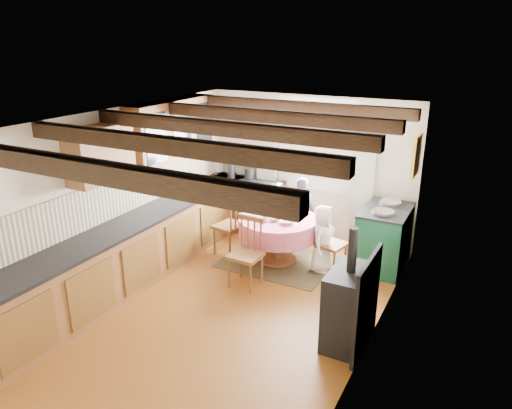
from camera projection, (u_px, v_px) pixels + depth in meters
The scene contains 40 objects.
floor at pixel (227, 307), 6.14m from camera, with size 3.60×5.50×0.00m, color brown.
ceiling at pixel (223, 120), 5.34m from camera, with size 3.60×5.50×0.00m, color white.
wall_back at pixel (310, 168), 8.03m from camera, with size 3.60×0.00×2.40m, color silver.
wall_front at pixel (28, 343), 3.44m from camera, with size 3.60×0.00×2.40m, color silver.
wall_left at pixel (112, 198), 6.52m from camera, with size 0.00×5.50×2.40m, color silver.
wall_right at pixel (374, 250), 4.95m from camera, with size 0.00×5.50×2.40m, color silver.
beam_a at pixel (89, 170), 3.69m from camera, with size 3.60×0.16×0.16m, color #3B2716.
beam_b at pixel (168, 145), 4.53m from camera, with size 3.60×0.16×0.16m, color #3B2716.
beam_c at pixel (223, 128), 5.37m from camera, with size 3.60×0.16×0.16m, color #3B2716.
beam_d at pixel (263, 116), 6.20m from camera, with size 3.60×0.16×0.16m, color #3B2716.
beam_e at pixel (294, 106), 7.04m from camera, with size 3.60×0.16×0.16m, color #3B2716.
splash_left at pixel (129, 192), 6.76m from camera, with size 0.02×4.50×0.55m, color beige.
splash_back at pixel (256, 161), 8.45m from camera, with size 1.40×0.02×0.55m, color beige.
base_cabinet_left at pixel (134, 253), 6.64m from camera, with size 0.60×5.30×0.88m, color brown.
base_cabinet_back at pixel (247, 206), 8.49m from camera, with size 1.30×0.60×0.88m, color brown.
worktop_left at pixel (132, 222), 6.48m from camera, with size 0.64×5.30×0.04m, color black.
worktop_back at pixel (246, 181), 8.32m from camera, with size 1.30×0.64×0.04m, color black.
wall_cabinet_glass at pixel (173, 130), 7.20m from camera, with size 0.34×1.80×0.90m, color brown.
wall_cabinet_solid at pixel (100, 154), 5.96m from camera, with size 0.34×0.90×0.70m, color brown.
window_frame at pixel (316, 145), 7.84m from camera, with size 1.34×0.03×1.54m, color white.
window_pane at pixel (316, 145), 7.85m from camera, with size 1.20×0.01×1.40m, color white.
curtain_left at pixel (267, 169), 8.31m from camera, with size 0.35×0.10×2.10m, color beige.
curtain_right at pixel (363, 182), 7.57m from camera, with size 0.35×0.10×2.10m, color beige.
curtain_rod at pixel (316, 109), 7.57m from camera, with size 0.03×0.03×2.00m, color black.
wall_picture at pixel (417, 156), 6.72m from camera, with size 0.04×0.50×0.60m, color gold.
wall_plate at pixel (374, 145), 7.38m from camera, with size 0.30×0.30×0.02m, color silver.
rug at pixel (278, 261), 7.38m from camera, with size 1.63×1.27×0.01m, color brown.
dining_table at pixel (278, 240), 7.26m from camera, with size 1.19×1.19×0.72m, color #C05068, non-canonical shape.
chair_near at pixel (245, 253), 6.51m from camera, with size 0.42×0.44×0.99m, color brown, non-canonical shape.
chair_left at pixel (230, 224), 7.48m from camera, with size 0.44×0.46×1.02m, color brown, non-canonical shape.
chair_right at pixel (332, 242), 6.94m from camera, with size 0.39×0.41×0.92m, color brown, non-canonical shape.
aga_range at pixel (384, 237), 7.09m from camera, with size 0.66×1.01×0.93m, color #124B33, non-canonical shape.
cast_iron_stove at pixel (350, 288), 5.20m from camera, with size 0.42×0.70×1.41m, color black, non-canonical shape.
child_far at pixel (301, 211), 7.82m from camera, with size 0.42×0.28×1.16m, color #302E3E.
child_right at pixel (322, 239), 6.93m from camera, with size 0.50×0.32×1.02m, color white.
bowl_a at pixel (288, 222), 6.93m from camera, with size 0.21×0.21×0.05m, color silver.
bowl_b at pixel (275, 219), 7.04m from camera, with size 0.18×0.18×0.06m, color silver.
cup at pixel (265, 218), 6.99m from camera, with size 0.11×0.11×0.10m, color silver.
canister_tall at pixel (231, 171), 8.41m from camera, with size 0.14×0.14×0.25m, color #262628.
canister_wide at pixel (250, 173), 8.36m from camera, with size 0.18×0.18×0.20m, color #262628.
Camera 1 is at (2.81, -4.56, 3.29)m, focal length 33.51 mm.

